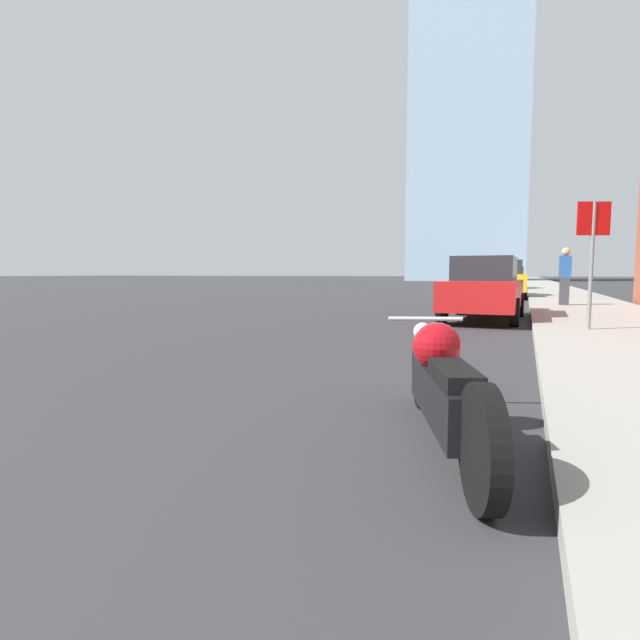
# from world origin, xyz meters

# --- Properties ---
(sidewalk) EXTENTS (3.27, 240.00, 0.15)m
(sidewalk) POSITION_xyz_m (5.89, 40.00, 0.07)
(sidewalk) COLOR gray
(sidewalk) RESTS_ON ground_plane
(motorcycle) EXTENTS (1.06, 2.48, 0.81)m
(motorcycle) POSITION_xyz_m (3.58, 4.63, 0.40)
(motorcycle) COLOR black
(motorcycle) RESTS_ON ground_plane
(parked_car_red) EXTENTS (1.86, 4.57, 1.58)m
(parked_car_red) POSITION_xyz_m (3.16, 14.28, 0.80)
(parked_car_red) COLOR red
(parked_car_red) RESTS_ON ground_plane
(parked_car_yellow) EXTENTS (2.07, 4.60, 1.78)m
(parked_car_yellow) POSITION_xyz_m (3.17, 26.25, 0.90)
(parked_car_yellow) COLOR gold
(parked_car_yellow) RESTS_ON ground_plane
(parked_car_white) EXTENTS (1.81, 4.09, 1.63)m
(parked_car_white) POSITION_xyz_m (3.27, 38.63, 0.84)
(parked_car_white) COLOR silver
(parked_car_white) RESTS_ON ground_plane
(stop_sign) EXTENTS (0.57, 0.26, 2.30)m
(stop_sign) POSITION_xyz_m (5.19, 11.45, 1.72)
(stop_sign) COLOR slate
(stop_sign) RESTS_ON sidewalk
(pedestrian) EXTENTS (0.36, 0.26, 1.84)m
(pedestrian) POSITION_xyz_m (5.27, 19.09, 1.11)
(pedestrian) COLOR #38383D
(pedestrian) RESTS_ON sidewalk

